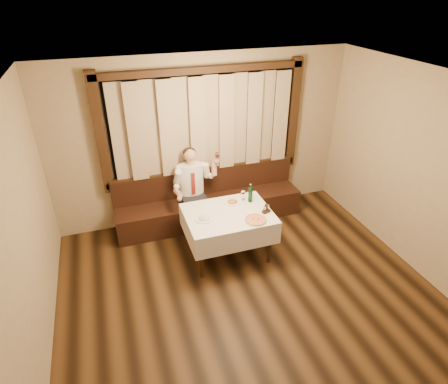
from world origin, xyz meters
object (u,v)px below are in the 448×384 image
object	(u,v)px
banquette	(209,204)
seated_man	(193,183)
pizza	(256,220)
pasta_red	(232,201)
pasta_cream	(204,217)
cruet_caddy	(266,210)
green_bottle	(250,194)
dining_table	(228,219)

from	to	relation	value
banquette	seated_man	bearing A→B (deg)	-163.20
pizza	pasta_red	distance (m)	0.58
pasta_red	seated_man	size ratio (longest dim) A/B	0.18
pasta_cream	pasta_red	bearing A→B (deg)	28.93
pizza	cruet_caddy	bearing A→B (deg)	33.77
banquette	seated_man	size ratio (longest dim) A/B	2.27
pasta_red	green_bottle	distance (m)	0.29
cruet_caddy	seated_man	world-z (taller)	seated_man
dining_table	cruet_caddy	size ratio (longest dim) A/B	9.29
pizza	cruet_caddy	world-z (taller)	cruet_caddy
dining_table	pasta_cream	size ratio (longest dim) A/B	4.75
pasta_red	dining_table	bearing A→B (deg)	-121.56
pasta_cream	green_bottle	xyz separation A→B (m)	(0.80, 0.25, 0.09)
pasta_cream	cruet_caddy	distance (m)	0.92
pizza	seated_man	bearing A→B (deg)	115.45
pasta_cream	banquette	bearing A→B (deg)	70.47
pasta_cream	dining_table	bearing A→B (deg)	7.00
pasta_red	seated_man	distance (m)	0.82
green_bottle	seated_man	distance (m)	1.03
cruet_caddy	seated_man	xyz separation A→B (m)	(-0.83, 1.10, 0.02)
banquette	green_bottle	distance (m)	1.09
pasta_red	pasta_cream	world-z (taller)	pasta_cream
pizza	cruet_caddy	xyz separation A→B (m)	(0.23, 0.15, 0.03)
pasta_red	cruet_caddy	world-z (taller)	cruet_caddy
green_bottle	seated_man	xyz separation A→B (m)	(-0.72, 0.73, -0.07)
dining_table	pasta_red	bearing A→B (deg)	58.44
pasta_red	green_bottle	bearing A→B (deg)	-9.64
banquette	pizza	distance (m)	1.45
pasta_cream	seated_man	size ratio (longest dim) A/B	0.19
dining_table	green_bottle	distance (m)	0.52
dining_table	green_bottle	bearing A→B (deg)	25.39
dining_table	seated_man	bearing A→B (deg)	107.56
pizza	green_bottle	distance (m)	0.54
cruet_caddy	pasta_cream	bearing A→B (deg)	153.58
banquette	pasta_red	xyz separation A→B (m)	(0.15, -0.78, 0.48)
pizza	pasta_cream	bearing A→B (deg)	158.37
pasta_cream	green_bottle	bearing A→B (deg)	17.13
green_bottle	banquette	bearing A→B (deg)	117.23
green_bottle	cruet_caddy	xyz separation A→B (m)	(0.11, -0.36, -0.08)
banquette	dining_table	size ratio (longest dim) A/B	2.52
green_bottle	seated_man	bearing A→B (deg)	134.44
banquette	cruet_caddy	world-z (taller)	banquette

